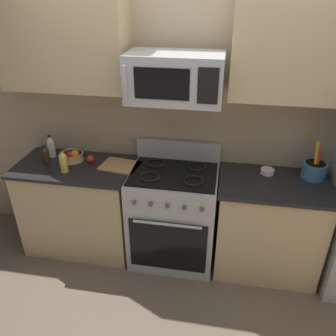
{
  "coord_description": "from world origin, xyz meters",
  "views": [
    {
      "loc": [
        0.39,
        -1.89,
        2.35
      ],
      "look_at": [
        -0.03,
        0.49,
        1.03
      ],
      "focal_mm": 36.32,
      "sensor_mm": 36.0,
      "label": 1
    }
  ],
  "objects": [
    {
      "name": "bottle_soy",
      "position": [
        -1.16,
        0.6,
        0.99
      ],
      "size": [
        0.06,
        0.06,
        0.18
      ],
      "color": "#382314",
      "rests_on": "counter_left"
    },
    {
      "name": "upper_cabinets_left",
      "position": [
        -0.92,
        0.76,
        1.94
      ],
      "size": [
        1.04,
        0.34,
        0.74
      ],
      "color": "tan"
    },
    {
      "name": "fruit_basket",
      "position": [
        -0.96,
        0.7,
        0.95
      ],
      "size": [
        0.21,
        0.21,
        0.1
      ],
      "color": "tan",
      "rests_on": "counter_left"
    },
    {
      "name": "wall_back",
      "position": [
        0.0,
        0.98,
        1.3
      ],
      "size": [
        8.0,
        0.1,
        2.6
      ],
      "primitive_type": "cube",
      "color": "tan",
      "rests_on": "ground"
    },
    {
      "name": "utensil_crock",
      "position": [
        1.16,
        0.75,
        0.99
      ],
      "size": [
        0.2,
        0.2,
        0.34
      ],
      "color": "teal",
      "rests_on": "counter_right"
    },
    {
      "name": "apple_loose",
      "position": [
        -0.78,
        0.69,
        0.94
      ],
      "size": [
        0.07,
        0.07,
        0.07
      ],
      "primitive_type": "sphere",
      "color": "red",
      "rests_on": "counter_left"
    },
    {
      "name": "upper_cabinets_right",
      "position": [
        0.85,
        0.76,
        1.94
      ],
      "size": [
        0.9,
        0.34,
        0.74
      ],
      "color": "tan"
    },
    {
      "name": "prep_bowl",
      "position": [
        0.79,
        0.75,
        0.93
      ],
      "size": [
        0.12,
        0.12,
        0.04
      ],
      "color": "white",
      "rests_on": "counter_right"
    },
    {
      "name": "ground_plane",
      "position": [
        0.0,
        0.0,
        0.0
      ],
      "size": [
        16.0,
        16.0,
        0.0
      ],
      "primitive_type": "plane",
      "color": "#6B5B4C"
    },
    {
      "name": "counter_left",
      "position": [
        -0.91,
        0.61,
        0.46
      ],
      "size": [
        1.05,
        0.6,
        0.91
      ],
      "color": "tan",
      "rests_on": "ground"
    },
    {
      "name": "counter_right",
      "position": [
        0.85,
        0.61,
        0.46
      ],
      "size": [
        0.91,
        0.6,
        0.91
      ],
      "color": "tan",
      "rests_on": "ground"
    },
    {
      "name": "cutting_board",
      "position": [
        -0.49,
        0.66,
        0.92
      ],
      "size": [
        0.37,
        0.29,
        0.02
      ],
      "primitive_type": "cube",
      "rotation": [
        0.0,
        0.0,
        -0.14
      ],
      "color": "tan",
      "rests_on": "counter_left"
    },
    {
      "name": "bottle_vinegar",
      "position": [
        -1.18,
        0.74,
        1.01
      ],
      "size": [
        0.07,
        0.07,
        0.22
      ],
      "color": "silver",
      "rests_on": "counter_left"
    },
    {
      "name": "bottle_oil",
      "position": [
        -0.94,
        0.48,
        1.01
      ],
      "size": [
        0.07,
        0.07,
        0.22
      ],
      "color": "gold",
      "rests_on": "counter_left"
    },
    {
      "name": "range_oven",
      "position": [
        -0.0,
        0.61,
        0.47
      ],
      "size": [
        0.76,
        0.64,
        1.09
      ],
      "color": "#B2B5BA",
      "rests_on": "ground"
    },
    {
      "name": "microwave",
      "position": [
        -0.0,
        0.63,
        1.73
      ],
      "size": [
        0.72,
        0.44,
        0.36
      ],
      "color": "#B2B5BA"
    }
  ]
}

